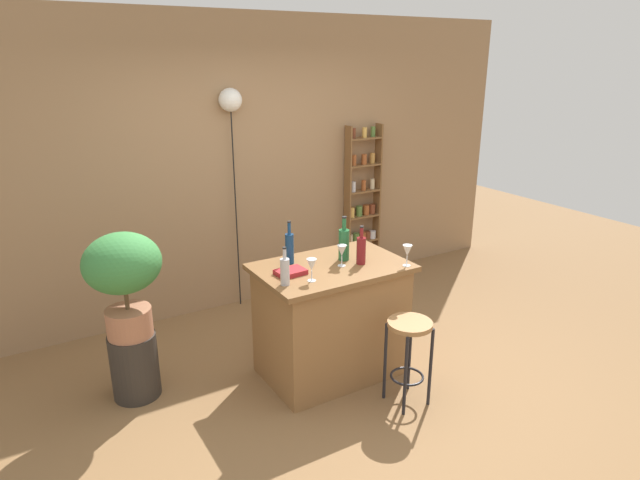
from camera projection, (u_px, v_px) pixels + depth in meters
name	position (u px, v px, depth m)	size (l,w,h in m)	color
ground	(352.00, 389.00, 4.18)	(12.00, 12.00, 0.00)	brown
back_wall	(241.00, 165.00, 5.32)	(6.40, 0.10, 2.80)	#997551
kitchen_counter	(331.00, 319.00, 4.28)	(1.13, 0.74, 0.91)	olive
bar_stool	(409.00, 343.00, 3.89)	(0.32, 0.32, 0.65)	black
spice_shelf	(362.00, 206.00, 6.05)	(0.42, 0.12, 1.72)	brown
plant_stool	(135.00, 365.00, 4.04)	(0.34, 0.34, 0.50)	#2D2823
potted_plant	(123.00, 273.00, 3.81)	(0.54, 0.48, 0.77)	#A86B4C
bottle_olive_oil	(344.00, 244.00, 4.20)	(0.08, 0.08, 0.35)	#236638
bottle_sauce_amber	(361.00, 250.00, 4.13)	(0.07, 0.07, 0.30)	maroon
bottle_wine_red	(290.00, 248.00, 4.13)	(0.07, 0.07, 0.33)	navy
bottle_vinegar	(285.00, 271.00, 3.75)	(0.06, 0.06, 0.27)	#B2B2B7
wine_glass_left	(407.00, 251.00, 4.09)	(0.07, 0.07, 0.16)	silver
wine_glass_center	(312.00, 265.00, 3.81)	(0.07, 0.07, 0.16)	silver
wine_glass_right	(342.00, 251.00, 4.08)	(0.07, 0.07, 0.16)	silver
cookbook	(291.00, 272.00, 3.95)	(0.21, 0.15, 0.04)	maroon
pendant_globe_light	(230.00, 103.00, 4.98)	(0.21, 0.21, 2.13)	black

